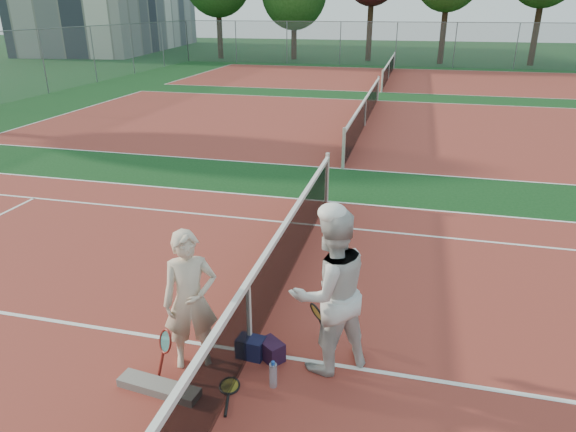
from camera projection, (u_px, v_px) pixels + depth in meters
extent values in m
plane|color=#0F3715|center=(250.00, 352.00, 6.38)|extent=(130.00, 130.00, 0.00)
cube|color=maroon|center=(250.00, 352.00, 6.38)|extent=(23.77, 10.97, 0.01)
cube|color=maroon|center=(365.00, 126.00, 18.51)|extent=(23.77, 10.97, 0.01)
cube|color=maroon|center=(388.00, 78.00, 30.64)|extent=(23.77, 10.97, 0.01)
imported|color=beige|center=(190.00, 300.00, 5.88)|extent=(0.74, 0.65, 1.72)
imported|color=silver|center=(330.00, 292.00, 5.79)|extent=(1.23, 1.20, 2.00)
cube|color=black|center=(251.00, 347.00, 6.26)|extent=(0.35, 0.25, 0.26)
cube|color=black|center=(271.00, 350.00, 6.21)|extent=(0.37, 0.35, 0.25)
cube|color=slate|center=(159.00, 387.00, 5.71)|extent=(0.99, 0.34, 0.10)
cylinder|color=silver|center=(273.00, 375.00, 5.75)|extent=(0.09, 0.09, 0.30)
cylinder|color=#382314|center=(219.00, 26.00, 41.77)|extent=(0.44, 0.44, 5.09)
cylinder|color=#382314|center=(294.00, 32.00, 41.17)|extent=(0.44, 0.44, 4.16)
cylinder|color=#382314|center=(370.00, 26.00, 39.90)|extent=(0.44, 0.44, 5.14)
cylinder|color=#382314|center=(444.00, 27.00, 37.67)|extent=(0.44, 0.44, 5.18)
cylinder|color=#382314|center=(537.00, 26.00, 36.49)|extent=(0.44, 0.44, 5.42)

